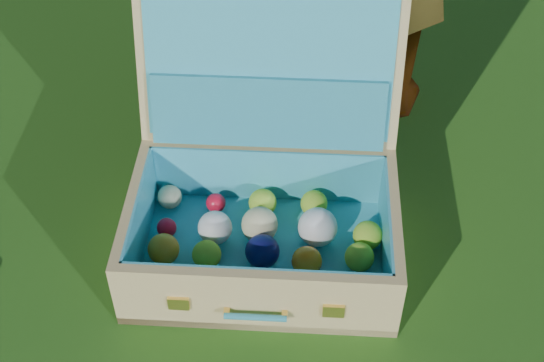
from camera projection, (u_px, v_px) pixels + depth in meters
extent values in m
plane|color=#215114|center=(166.00, 318.00, 1.51)|extent=(60.00, 60.00, 0.00)
cube|color=tan|center=(263.00, 256.00, 1.61)|extent=(0.62, 0.48, 0.02)
cube|color=tan|center=(256.00, 301.00, 1.44)|extent=(0.54, 0.14, 0.17)
cube|color=tan|center=(268.00, 176.00, 1.69)|extent=(0.54, 0.14, 0.17)
cube|color=tan|center=(135.00, 228.00, 1.57)|extent=(0.09, 0.32, 0.17)
cube|color=tan|center=(391.00, 239.00, 1.55)|extent=(0.09, 0.32, 0.17)
cube|color=teal|center=(263.00, 252.00, 1.60)|extent=(0.57, 0.43, 0.01)
cube|color=teal|center=(257.00, 293.00, 1.44)|extent=(0.50, 0.11, 0.15)
cube|color=teal|center=(267.00, 176.00, 1.67)|extent=(0.50, 0.11, 0.15)
cube|color=teal|center=(141.00, 225.00, 1.57)|extent=(0.07, 0.32, 0.15)
cube|color=teal|center=(386.00, 236.00, 1.55)|extent=(0.07, 0.32, 0.15)
cube|color=tan|center=(270.00, 62.00, 1.56)|extent=(0.57, 0.24, 0.36)
cube|color=teal|center=(269.00, 65.00, 1.55)|extent=(0.52, 0.20, 0.32)
cube|color=teal|center=(268.00, 113.00, 1.59)|extent=(0.49, 0.16, 0.15)
cube|color=#F2C659|center=(179.00, 304.00, 1.43)|extent=(0.04, 0.02, 0.03)
cube|color=#F2C659|center=(334.00, 311.00, 1.42)|extent=(0.04, 0.02, 0.03)
cylinder|color=teal|center=(255.00, 317.00, 1.43)|extent=(0.12, 0.04, 0.01)
cube|color=#F2C659|center=(227.00, 313.00, 1.44)|extent=(0.01, 0.02, 0.01)
cube|color=#F2C659|center=(285.00, 315.00, 1.43)|extent=(0.01, 0.02, 0.01)
sphere|color=orange|center=(149.00, 281.00, 1.51)|extent=(0.06, 0.06, 0.06)
sphere|color=#ACD734|center=(209.00, 284.00, 1.51)|extent=(0.05, 0.05, 0.05)
sphere|color=orange|center=(262.00, 288.00, 1.50)|extent=(0.06, 0.06, 0.06)
sphere|color=white|center=(316.00, 293.00, 1.49)|extent=(0.05, 0.05, 0.05)
sphere|color=#0E1047|center=(366.00, 292.00, 1.49)|extent=(0.05, 0.05, 0.05)
sphere|color=orange|center=(164.00, 249.00, 1.56)|extent=(0.07, 0.07, 0.07)
sphere|color=#ACD734|center=(207.00, 255.00, 1.56)|extent=(0.06, 0.06, 0.06)
sphere|color=#0E1047|center=(262.00, 251.00, 1.56)|extent=(0.07, 0.07, 0.07)
sphere|color=orange|center=(307.00, 261.00, 1.54)|extent=(0.06, 0.06, 0.06)
sphere|color=#ACD734|center=(359.00, 257.00, 1.55)|extent=(0.06, 0.06, 0.06)
sphere|color=red|center=(167.00, 228.00, 1.62)|extent=(0.04, 0.04, 0.04)
sphere|color=white|center=(215.00, 228.00, 1.60)|extent=(0.07, 0.07, 0.07)
sphere|color=beige|center=(260.00, 225.00, 1.61)|extent=(0.08, 0.08, 0.08)
sphere|color=white|center=(318.00, 227.00, 1.60)|extent=(0.08, 0.08, 0.08)
sphere|color=#ACD734|center=(368.00, 235.00, 1.59)|extent=(0.06, 0.06, 0.06)
sphere|color=beige|center=(170.00, 197.00, 1.68)|extent=(0.05, 0.05, 0.05)
sphere|color=red|center=(216.00, 203.00, 1.67)|extent=(0.04, 0.04, 0.04)
sphere|color=#ACD734|center=(263.00, 203.00, 1.66)|extent=(0.06, 0.06, 0.06)
sphere|color=#ACD734|center=(314.00, 203.00, 1.66)|extent=(0.06, 0.06, 0.06)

